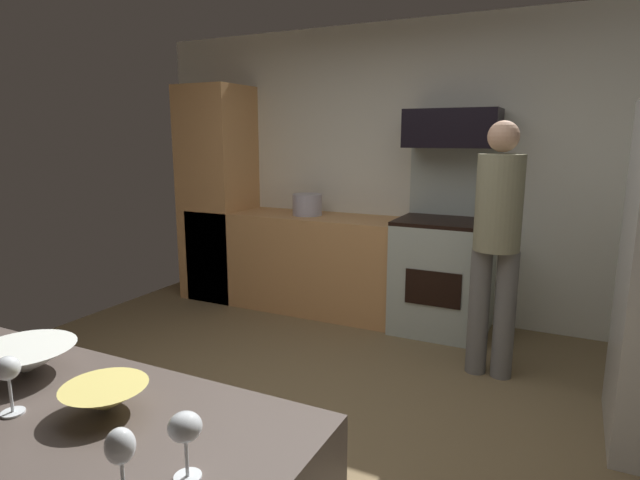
{
  "coord_description": "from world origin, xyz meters",
  "views": [
    {
      "loc": [
        1.32,
        -2.25,
        1.62
      ],
      "look_at": [
        0.07,
        0.3,
        1.05
      ],
      "focal_mm": 29.13,
      "sensor_mm": 36.0,
      "label": 1
    }
  ],
  "objects_px": {
    "wine_glass_far": "(121,451)",
    "stock_pot": "(307,205)",
    "microwave": "(452,128)",
    "person_cook": "(497,237)",
    "mixing_bowl_large": "(105,398)",
    "mixing_bowl_small": "(25,360)",
    "oven_range": "(443,271)",
    "wine_glass_mid": "(8,372)",
    "wine_glass_near": "(185,430)"
  },
  "relations": [
    {
      "from": "wine_glass_far",
      "to": "stock_pot",
      "type": "height_order",
      "value": "stock_pot"
    },
    {
      "from": "microwave",
      "to": "person_cook",
      "type": "xyz_separation_m",
      "value": [
        0.49,
        -0.79,
        -0.72
      ]
    },
    {
      "from": "mixing_bowl_large",
      "to": "mixing_bowl_small",
      "type": "relative_size",
      "value": 0.76
    },
    {
      "from": "wine_glass_far",
      "to": "stock_pot",
      "type": "distance_m",
      "value": 3.87
    },
    {
      "from": "microwave",
      "to": "person_cook",
      "type": "distance_m",
      "value": 1.17
    },
    {
      "from": "stock_pot",
      "to": "mixing_bowl_large",
      "type": "bearing_deg",
      "value": -71.19
    },
    {
      "from": "mixing_bowl_small",
      "to": "stock_pot",
      "type": "distance_m",
      "value": 3.38
    },
    {
      "from": "oven_range",
      "to": "stock_pot",
      "type": "distance_m",
      "value": 1.37
    },
    {
      "from": "person_cook",
      "to": "mixing_bowl_small",
      "type": "bearing_deg",
      "value": -111.88
    },
    {
      "from": "wine_glass_mid",
      "to": "wine_glass_far",
      "type": "xyz_separation_m",
      "value": [
        0.53,
        -0.12,
        -0.0
      ]
    },
    {
      "from": "mixing_bowl_small",
      "to": "stock_pot",
      "type": "height_order",
      "value": "stock_pot"
    },
    {
      "from": "person_cook",
      "to": "wine_glass_far",
      "type": "height_order",
      "value": "person_cook"
    },
    {
      "from": "microwave",
      "to": "wine_glass_far",
      "type": "bearing_deg",
      "value": -87.31
    },
    {
      "from": "oven_range",
      "to": "stock_pot",
      "type": "xyz_separation_m",
      "value": [
        -1.28,
        0.01,
        0.48
      ]
    },
    {
      "from": "person_cook",
      "to": "mixing_bowl_small",
      "type": "height_order",
      "value": "person_cook"
    },
    {
      "from": "person_cook",
      "to": "stock_pot",
      "type": "xyz_separation_m",
      "value": [
        -1.78,
        0.71,
        0.03
      ]
    },
    {
      "from": "oven_range",
      "to": "mixing_bowl_large",
      "type": "height_order",
      "value": "oven_range"
    },
    {
      "from": "microwave",
      "to": "stock_pot",
      "type": "relative_size",
      "value": 2.69
    },
    {
      "from": "microwave",
      "to": "person_cook",
      "type": "relative_size",
      "value": 0.43
    },
    {
      "from": "wine_glass_near",
      "to": "stock_pot",
      "type": "relative_size",
      "value": 0.56
    },
    {
      "from": "oven_range",
      "to": "mixing_bowl_small",
      "type": "bearing_deg",
      "value": -99.39
    },
    {
      "from": "microwave",
      "to": "wine_glass_near",
      "type": "bearing_deg",
      "value": -86.18
    },
    {
      "from": "wine_glass_near",
      "to": "wine_glass_mid",
      "type": "distance_m",
      "value": 0.59
    },
    {
      "from": "microwave",
      "to": "person_cook",
      "type": "height_order",
      "value": "microwave"
    },
    {
      "from": "mixing_bowl_large",
      "to": "stock_pot",
      "type": "height_order",
      "value": "stock_pot"
    },
    {
      "from": "oven_range",
      "to": "wine_glass_far",
      "type": "xyz_separation_m",
      "value": [
        0.17,
        -3.58,
        0.5
      ]
    },
    {
      "from": "person_cook",
      "to": "oven_range",
      "type": "bearing_deg",
      "value": 125.18
    },
    {
      "from": "mixing_bowl_large",
      "to": "mixing_bowl_small",
      "type": "bearing_deg",
      "value": 172.67
    },
    {
      "from": "mixing_bowl_large",
      "to": "wine_glass_mid",
      "type": "xyz_separation_m",
      "value": [
        -0.21,
        -0.12,
        0.08
      ]
    },
    {
      "from": "microwave",
      "to": "oven_range",
      "type": "bearing_deg",
      "value": -90.0
    },
    {
      "from": "person_cook",
      "to": "wine_glass_mid",
      "type": "height_order",
      "value": "person_cook"
    },
    {
      "from": "wine_glass_far",
      "to": "person_cook",
      "type": "bearing_deg",
      "value": 83.6
    },
    {
      "from": "oven_range",
      "to": "person_cook",
      "type": "relative_size",
      "value": 0.89
    },
    {
      "from": "person_cook",
      "to": "mixing_bowl_small",
      "type": "distance_m",
      "value": 2.79
    },
    {
      "from": "mixing_bowl_small",
      "to": "wine_glass_near",
      "type": "xyz_separation_m",
      "value": [
        0.78,
        -0.17,
        0.07
      ]
    },
    {
      "from": "wine_glass_far",
      "to": "mixing_bowl_small",
      "type": "bearing_deg",
      "value": 158.05
    },
    {
      "from": "stock_pot",
      "to": "mixing_bowl_small",
      "type": "bearing_deg",
      "value": -77.34
    },
    {
      "from": "oven_range",
      "to": "mixing_bowl_large",
      "type": "distance_m",
      "value": 3.37
    },
    {
      "from": "microwave",
      "to": "wine_glass_far",
      "type": "distance_m",
      "value": 3.73
    },
    {
      "from": "mixing_bowl_large",
      "to": "wine_glass_mid",
      "type": "distance_m",
      "value": 0.25
    },
    {
      "from": "mixing_bowl_small",
      "to": "wine_glass_mid",
      "type": "bearing_deg",
      "value": -42.04
    },
    {
      "from": "microwave",
      "to": "wine_glass_far",
      "type": "xyz_separation_m",
      "value": [
        0.17,
        -3.66,
        -0.67
      ]
    },
    {
      "from": "person_cook",
      "to": "mixing_bowl_large",
      "type": "xyz_separation_m",
      "value": [
        -0.64,
        -2.64,
        -0.03
      ]
    },
    {
      "from": "wine_glass_far",
      "to": "mixing_bowl_large",
      "type": "bearing_deg",
      "value": 143.19
    },
    {
      "from": "oven_range",
      "to": "mixing_bowl_large",
      "type": "xyz_separation_m",
      "value": [
        -0.14,
        -3.34,
        0.42
      ]
    },
    {
      "from": "wine_glass_mid",
      "to": "mixing_bowl_large",
      "type": "bearing_deg",
      "value": 29.8
    },
    {
      "from": "person_cook",
      "to": "wine_glass_near",
      "type": "height_order",
      "value": "person_cook"
    },
    {
      "from": "mixing_bowl_large",
      "to": "wine_glass_near",
      "type": "xyz_separation_m",
      "value": [
        0.38,
        -0.12,
        0.08
      ]
    },
    {
      "from": "oven_range",
      "to": "mixing_bowl_small",
      "type": "distance_m",
      "value": 3.36
    },
    {
      "from": "oven_range",
      "to": "mixing_bowl_small",
      "type": "xyz_separation_m",
      "value": [
        -0.54,
        -3.29,
        0.43
      ]
    }
  ]
}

